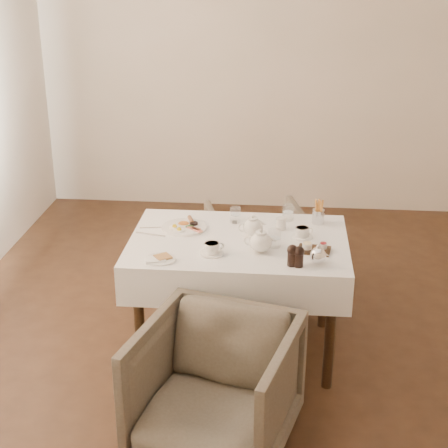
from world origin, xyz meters
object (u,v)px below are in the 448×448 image
Objects in this scene: teapot_centre at (253,226)px; armchair_near at (215,389)px; table at (238,257)px; armchair_far at (257,251)px; breakfast_plate at (185,226)px.

armchair_near is at bearing -118.33° from teapot_centre.
table reaches higher than armchair_far.
armchair_far is 0.91m from teapot_centre.
breakfast_plate reaches higher than table.
table is 4.63× the size of breakfast_plate.
table is 0.88m from armchair_far.
teapot_centre is at bearing 97.82° from armchair_near.
breakfast_plate is 1.66× the size of teapot_centre.
breakfast_plate is at bearing 121.37° from armchair_near.
breakfast_plate is at bearing 147.92° from teapot_centre.
armchair_near is 4.50× the size of teapot_centre.
table is 1.86× the size of armchair_far.
breakfast_plate is (-0.34, 0.14, 0.13)m from table.
armchair_far is (0.07, 0.81, -0.32)m from table.
armchair_far is 0.90m from breakfast_plate.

